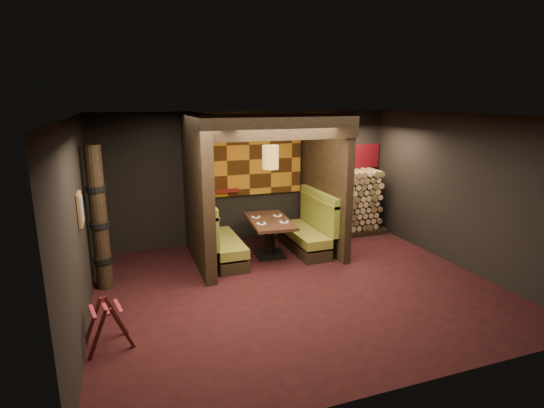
{
  "coord_description": "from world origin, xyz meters",
  "views": [
    {
      "loc": [
        -2.64,
        -6.07,
        3.07
      ],
      "look_at": [
        0.0,
        1.3,
        1.15
      ],
      "focal_mm": 28.0,
      "sensor_mm": 36.0,
      "label": 1
    }
  ],
  "objects_px": {
    "luggage_rack": "(107,323)",
    "firewood_stack": "(349,203)",
    "totem_column": "(99,220)",
    "booth_bench_left": "(219,241)",
    "dining_table": "(270,231)",
    "pendant_lamp": "(270,157)",
    "booth_bench_right": "(308,231)"
  },
  "relations": [
    {
      "from": "luggage_rack",
      "to": "firewood_stack",
      "type": "height_order",
      "value": "firewood_stack"
    },
    {
      "from": "booth_bench_right",
      "to": "dining_table",
      "type": "xyz_separation_m",
      "value": [
        -0.88,
        -0.06,
        0.13
      ]
    },
    {
      "from": "booth_bench_left",
      "to": "booth_bench_right",
      "type": "bearing_deg",
      "value": 0.0
    },
    {
      "from": "dining_table",
      "to": "totem_column",
      "type": "xyz_separation_m",
      "value": [
        -3.1,
        -0.49,
        0.66
      ]
    },
    {
      "from": "booth_bench_left",
      "to": "booth_bench_right",
      "type": "height_order",
      "value": "same"
    },
    {
      "from": "luggage_rack",
      "to": "booth_bench_left",
      "type": "bearing_deg",
      "value": 50.57
    },
    {
      "from": "luggage_rack",
      "to": "firewood_stack",
      "type": "distance_m",
      "value": 6.14
    },
    {
      "from": "pendant_lamp",
      "to": "luggage_rack",
      "type": "xyz_separation_m",
      "value": [
        -3.02,
        -2.33,
        -1.69
      ]
    },
    {
      "from": "booth_bench_left",
      "to": "booth_bench_right",
      "type": "relative_size",
      "value": 1.0
    },
    {
      "from": "pendant_lamp",
      "to": "luggage_rack",
      "type": "bearing_deg",
      "value": -142.38
    },
    {
      "from": "firewood_stack",
      "to": "booth_bench_left",
      "type": "bearing_deg",
      "value": -167.83
    },
    {
      "from": "booth_bench_left",
      "to": "firewood_stack",
      "type": "relative_size",
      "value": 0.92
    },
    {
      "from": "luggage_rack",
      "to": "dining_table",
      "type": "bearing_deg",
      "value": 38.21
    },
    {
      "from": "booth_bench_left",
      "to": "pendant_lamp",
      "type": "xyz_separation_m",
      "value": [
        1.02,
        -0.11,
        1.61
      ]
    },
    {
      "from": "totem_column",
      "to": "booth_bench_right",
      "type": "bearing_deg",
      "value": 7.86
    },
    {
      "from": "dining_table",
      "to": "pendant_lamp",
      "type": "relative_size",
      "value": 1.41
    },
    {
      "from": "dining_table",
      "to": "booth_bench_left",
      "type": "bearing_deg",
      "value": 176.5
    },
    {
      "from": "booth_bench_left",
      "to": "firewood_stack",
      "type": "height_order",
      "value": "firewood_stack"
    },
    {
      "from": "booth_bench_left",
      "to": "totem_column",
      "type": "distance_m",
      "value": 2.3
    },
    {
      "from": "booth_bench_right",
      "to": "dining_table",
      "type": "bearing_deg",
      "value": -175.95
    },
    {
      "from": "booth_bench_right",
      "to": "pendant_lamp",
      "type": "relative_size",
      "value": 1.5
    },
    {
      "from": "booth_bench_left",
      "to": "pendant_lamp",
      "type": "relative_size",
      "value": 1.5
    },
    {
      "from": "booth_bench_right",
      "to": "totem_column",
      "type": "xyz_separation_m",
      "value": [
        -3.98,
        -0.55,
        0.79
      ]
    },
    {
      "from": "booth_bench_right",
      "to": "pendant_lamp",
      "type": "bearing_deg",
      "value": -172.71
    },
    {
      "from": "booth_bench_left",
      "to": "dining_table",
      "type": "relative_size",
      "value": 1.06
    },
    {
      "from": "booth_bench_right",
      "to": "booth_bench_left",
      "type": "bearing_deg",
      "value": 180.0
    },
    {
      "from": "totem_column",
      "to": "booth_bench_left",
      "type": "bearing_deg",
      "value": 14.75
    },
    {
      "from": "luggage_rack",
      "to": "totem_column",
      "type": "relative_size",
      "value": 0.28
    },
    {
      "from": "pendant_lamp",
      "to": "firewood_stack",
      "type": "relative_size",
      "value": 0.61
    },
    {
      "from": "booth_bench_left",
      "to": "dining_table",
      "type": "height_order",
      "value": "booth_bench_left"
    },
    {
      "from": "luggage_rack",
      "to": "booth_bench_right",
      "type": "bearing_deg",
      "value": 32.05
    },
    {
      "from": "booth_bench_left",
      "to": "pendant_lamp",
      "type": "bearing_deg",
      "value": -6.3
    }
  ]
}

